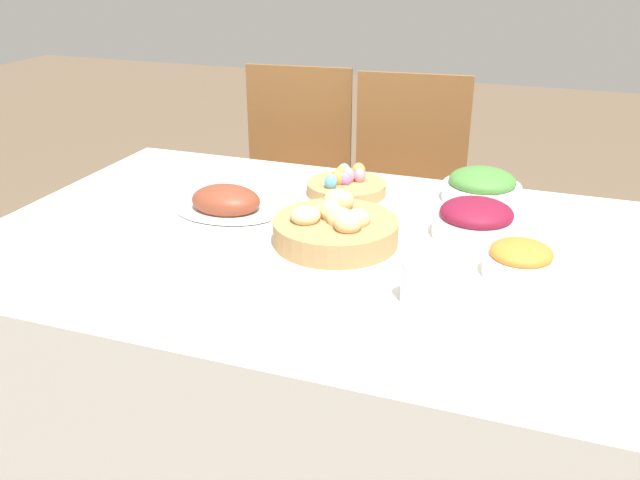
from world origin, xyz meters
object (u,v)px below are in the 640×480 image
fork (216,310)px  drinking_cup (417,282)px  ham_platter (226,203)px  butter_dish (208,262)px  green_salad_bowl (482,186)px  carrot_bowl (520,260)px  chair_far_left (292,190)px  spoon (367,338)px  chair_far_center (405,204)px  beet_salad_bowl (476,220)px  dinner_plate (281,321)px  egg_basket (346,185)px  bread_basket (336,227)px  knife (352,336)px

fork → drinking_cup: drinking_cup is taller
ham_platter → butter_dish: size_ratio=2.17×
green_salad_bowl → carrot_bowl: size_ratio=1.37×
chair_far_left → fork: bearing=-80.2°
fork → drinking_cup: 0.41m
spoon → butter_dish: butter_dish is taller
chair_far_center → beet_salad_bowl: size_ratio=4.62×
chair_far_left → drinking_cup: bearing=-62.9°
carrot_bowl → butter_dish: 0.69m
ham_platter → dinner_plate: ham_platter is taller
chair_far_left → egg_basket: 0.74m
carrot_bowl → spoon: 0.43m
chair_far_center → carrot_bowl: 1.08m
beet_salad_bowl → fork: 0.70m
fork → chair_far_center: bearing=89.8°
bread_basket → butter_dish: 0.32m
ham_platter → spoon: 0.72m
chair_far_center → knife: size_ratio=5.01×
bread_basket → green_salad_bowl: bearing=54.5°
chair_far_left → dinner_plate: bearing=-74.6°
ham_platter → drinking_cup: 0.66m
dinner_plate → butter_dish: (-0.24, 0.16, 0.01)m
knife → green_salad_bowl: bearing=84.7°
egg_basket → dinner_plate: 0.73m
carrot_bowl → drinking_cup: drinking_cup is taller
carrot_bowl → spoon: bearing=-123.7°
green_salad_bowl → knife: size_ratio=1.12×
egg_basket → fork: (-0.04, -0.73, -0.02)m
spoon → carrot_bowl: bearing=52.3°
ham_platter → green_salad_bowl: bearing=26.8°
beet_salad_bowl → dinner_plate: 0.62m
chair_far_left → ham_platter: (0.14, -0.81, 0.26)m
ham_platter → knife: 0.70m
chair_far_center → drinking_cup: size_ratio=10.89×
chair_far_center → dinner_plate: size_ratio=4.20×
bread_basket → egg_basket: 0.34m
carrot_bowl → fork: bearing=-146.9°
knife → fork: bearing=-176.0°
dinner_plate → fork: 0.14m
fork → ham_platter: bearing=118.5°
fork → spoon: bearing=4.0°
fork → butter_dish: size_ratio=1.43×
chair_far_center → beet_salad_bowl: (0.34, -0.75, 0.27)m
fork → butter_dish: (-0.10, 0.16, 0.01)m
bread_basket → spoon: (0.19, -0.39, -0.04)m
green_salad_bowl → beet_salad_bowl: 0.26m
carrot_bowl → drinking_cup: 0.27m
knife → ham_platter: bearing=140.0°
egg_basket → ham_platter: bearing=-137.1°
chair_far_center → carrot_bowl: size_ratio=6.14×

